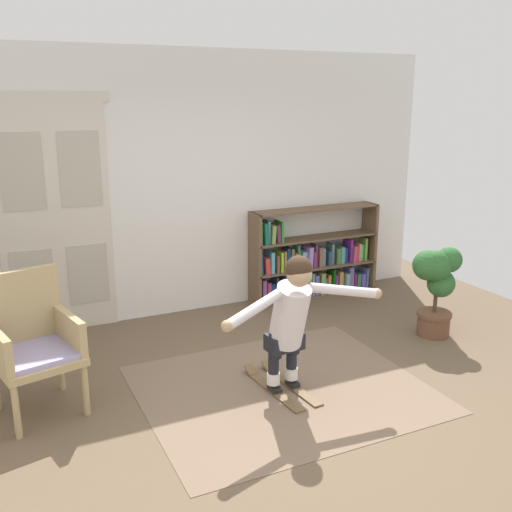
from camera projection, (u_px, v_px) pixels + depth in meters
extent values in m
plane|color=brown|center=(303.00, 412.00, 4.61)|extent=(7.20, 7.20, 0.00)
cube|color=silver|center=(190.00, 185.00, 6.49)|extent=(6.00, 0.10, 2.90)
cube|color=beige|center=(27.00, 224.00, 5.80)|extent=(0.55, 0.04, 2.35)
cube|color=#B4B09F|center=(22.00, 172.00, 5.65)|extent=(0.41, 0.01, 0.76)
cube|color=#B4B09F|center=(33.00, 281.00, 5.94)|extent=(0.41, 0.01, 0.64)
cube|color=beige|center=(84.00, 219.00, 6.03)|extent=(0.55, 0.04, 2.35)
cube|color=#B4B09F|center=(80.00, 169.00, 5.88)|extent=(0.41, 0.01, 0.76)
cube|color=#B4B09F|center=(89.00, 274.00, 6.17)|extent=(0.41, 0.01, 0.64)
cube|color=beige|center=(44.00, 96.00, 5.59)|extent=(1.22, 0.04, 0.10)
cube|color=#7B634F|center=(282.00, 389.00, 4.96)|extent=(2.33, 1.99, 0.01)
cube|color=brown|center=(255.00, 260.00, 6.84)|extent=(0.04, 0.30, 1.10)
cube|color=brown|center=(369.00, 245.00, 7.50)|extent=(0.04, 0.30, 1.10)
cube|color=brown|center=(313.00, 294.00, 7.31)|extent=(1.62, 0.30, 0.02)
cube|color=brown|center=(314.00, 266.00, 7.22)|extent=(1.62, 0.30, 0.02)
cube|color=brown|center=(315.00, 238.00, 7.12)|extent=(1.62, 0.30, 0.02)
cube|color=brown|center=(316.00, 209.00, 7.03)|extent=(1.62, 0.30, 0.02)
cube|color=#988761|center=(258.00, 292.00, 6.95)|extent=(0.03, 0.15, 0.27)
cube|color=#8E5098|center=(262.00, 290.00, 6.99)|extent=(0.05, 0.18, 0.28)
cube|color=#AA3C65|center=(267.00, 291.00, 7.02)|extent=(0.04, 0.18, 0.24)
cube|color=navy|center=(270.00, 291.00, 7.05)|extent=(0.05, 0.17, 0.22)
cube|color=#2B434F|center=(275.00, 288.00, 7.05)|extent=(0.03, 0.17, 0.30)
cube|color=#833B54|center=(278.00, 291.00, 7.08)|extent=(0.05, 0.18, 0.20)
cube|color=#412C5E|center=(283.00, 288.00, 7.09)|extent=(0.05, 0.20, 0.28)
cube|color=#662A47|center=(286.00, 289.00, 7.14)|extent=(0.03, 0.16, 0.22)
cube|color=navy|center=(290.00, 289.00, 7.14)|extent=(0.04, 0.23, 0.20)
cube|color=#21645E|center=(295.00, 288.00, 7.18)|extent=(0.05, 0.22, 0.20)
cube|color=tan|center=(300.00, 287.00, 7.18)|extent=(0.03, 0.18, 0.24)
cube|color=brown|center=(303.00, 287.00, 7.20)|extent=(0.05, 0.18, 0.22)
cube|color=#59B122|center=(307.00, 283.00, 7.23)|extent=(0.07, 0.18, 0.29)
cube|color=#5F82B2|center=(310.00, 283.00, 7.24)|extent=(0.03, 0.19, 0.29)
cube|color=#6964AB|center=(313.00, 283.00, 7.29)|extent=(0.05, 0.23, 0.25)
cube|color=olive|center=(319.00, 282.00, 7.30)|extent=(0.06, 0.22, 0.28)
cube|color=#33573F|center=(323.00, 284.00, 7.34)|extent=(0.04, 0.19, 0.20)
cube|color=orange|center=(327.00, 283.00, 7.37)|extent=(0.04, 0.15, 0.22)
cube|color=#0E5415|center=(331.00, 279.00, 7.37)|extent=(0.03, 0.17, 0.30)
cube|color=#672D6B|center=(333.00, 281.00, 7.41)|extent=(0.03, 0.19, 0.22)
cube|color=#C38D48|center=(338.00, 280.00, 7.44)|extent=(0.06, 0.16, 0.25)
cube|color=#6BA4AA|center=(344.00, 280.00, 7.46)|extent=(0.05, 0.21, 0.22)
cube|color=#6156A6|center=(348.00, 277.00, 7.47)|extent=(0.07, 0.17, 0.30)
cube|color=#891A63|center=(352.00, 280.00, 7.50)|extent=(0.03, 0.18, 0.20)
cube|color=#27733E|center=(355.00, 280.00, 7.53)|extent=(0.06, 0.20, 0.20)
cube|color=#594AC7|center=(359.00, 279.00, 7.58)|extent=(0.06, 0.24, 0.18)
cube|color=#6078AD|center=(363.00, 276.00, 7.60)|extent=(0.04, 0.20, 0.25)
cube|color=#1F5B89|center=(258.00, 263.00, 6.87)|extent=(0.06, 0.17, 0.25)
cube|color=#C53D36|center=(264.00, 264.00, 6.92)|extent=(0.07, 0.23, 0.20)
cube|color=#53AAC3|center=(270.00, 262.00, 6.92)|extent=(0.04, 0.19, 0.26)
cube|color=brown|center=(274.00, 263.00, 6.96)|extent=(0.04, 0.23, 0.21)
cube|color=#95D823|center=(279.00, 261.00, 6.97)|extent=(0.03, 0.19, 0.24)
cube|color=#8F6C55|center=(283.00, 261.00, 6.98)|extent=(0.03, 0.16, 0.25)
cube|color=navy|center=(286.00, 258.00, 7.03)|extent=(0.05, 0.14, 0.27)
cube|color=brown|center=(290.00, 258.00, 7.06)|extent=(0.04, 0.18, 0.26)
cube|color=olive|center=(294.00, 260.00, 7.08)|extent=(0.04, 0.19, 0.20)
cube|color=#3A6E54|center=(297.00, 256.00, 7.09)|extent=(0.05, 0.15, 0.30)
cube|color=#7CBCCE|center=(302.00, 259.00, 7.13)|extent=(0.06, 0.17, 0.20)
cube|color=#9D76C5|center=(307.00, 256.00, 7.13)|extent=(0.07, 0.21, 0.27)
cube|color=#722F5D|center=(311.00, 258.00, 7.16)|extent=(0.03, 0.21, 0.20)
cube|color=#733D6F|center=(314.00, 255.00, 7.18)|extent=(0.03, 0.16, 0.27)
cube|color=brown|center=(317.00, 256.00, 7.19)|extent=(0.04, 0.21, 0.25)
cube|color=teal|center=(321.00, 256.00, 7.22)|extent=(0.04, 0.14, 0.22)
cube|color=navy|center=(326.00, 257.00, 7.26)|extent=(0.05, 0.21, 0.18)
cube|color=slate|center=(330.00, 253.00, 7.28)|extent=(0.04, 0.15, 0.26)
cube|color=#466C3A|center=(335.00, 255.00, 7.32)|extent=(0.06, 0.19, 0.20)
cube|color=teal|center=(340.00, 254.00, 7.34)|extent=(0.05, 0.16, 0.21)
cube|color=navy|center=(343.00, 254.00, 7.37)|extent=(0.04, 0.17, 0.19)
cube|color=#712592|center=(348.00, 250.00, 7.37)|extent=(0.03, 0.19, 0.29)
cube|color=#A94F57|center=(350.00, 253.00, 7.39)|extent=(0.03, 0.23, 0.21)
cube|color=#BE3252|center=(353.00, 253.00, 7.41)|extent=(0.06, 0.19, 0.20)
cube|color=tan|center=(357.00, 251.00, 7.43)|extent=(0.04, 0.16, 0.23)
cube|color=#4DD875|center=(359.00, 252.00, 7.47)|extent=(0.04, 0.15, 0.20)
cube|color=#6EA43F|center=(363.00, 248.00, 7.46)|extent=(0.03, 0.15, 0.29)
cube|color=#489058|center=(258.00, 232.00, 6.78)|extent=(0.04, 0.20, 0.27)
cube|color=#135F45|center=(264.00, 233.00, 6.78)|extent=(0.06, 0.21, 0.26)
cube|color=#7395B2|center=(267.00, 232.00, 6.81)|extent=(0.03, 0.15, 0.27)
cube|color=#769B49|center=(271.00, 234.00, 6.83)|extent=(0.06, 0.19, 0.22)
cube|color=#622A4D|center=(276.00, 233.00, 6.86)|extent=(0.06, 0.18, 0.22)
cube|color=#268F2D|center=(279.00, 231.00, 6.89)|extent=(0.03, 0.21, 0.24)
cylinder|color=tan|center=(16.00, 412.00, 4.20)|extent=(0.06, 0.06, 0.42)
cylinder|color=tan|center=(86.00, 390.00, 4.52)|extent=(0.06, 0.06, 0.42)
cylinder|color=tan|center=(61.00, 366.00, 4.91)|extent=(0.06, 0.06, 0.42)
cube|color=tan|center=(37.00, 359.00, 4.49)|extent=(0.72, 0.72, 0.06)
cube|color=#A49CD1|center=(37.00, 353.00, 4.48)|extent=(0.65, 0.65, 0.04)
cube|color=tan|center=(21.00, 307.00, 4.60)|extent=(0.60, 0.20, 0.60)
cube|color=tan|center=(70.00, 330.00, 4.61)|extent=(0.19, 0.56, 0.28)
cylinder|color=brown|center=(433.00, 323.00, 6.06)|extent=(0.33, 0.33, 0.25)
cylinder|color=brown|center=(434.00, 314.00, 6.04)|extent=(0.36, 0.36, 0.04)
cylinder|color=#4C3823|center=(436.00, 295.00, 5.98)|extent=(0.04, 0.04, 0.36)
sphere|color=#2B612D|center=(436.00, 266.00, 5.86)|extent=(0.31, 0.31, 0.31)
sphere|color=#2B612D|center=(449.00, 260.00, 5.88)|extent=(0.26, 0.26, 0.26)
sphere|color=#2B612D|center=(441.00, 283.00, 5.95)|extent=(0.28, 0.28, 0.28)
sphere|color=#2B612D|center=(436.00, 262.00, 5.83)|extent=(0.23, 0.23, 0.23)
sphere|color=#2B612D|center=(428.00, 265.00, 5.87)|extent=(0.31, 0.31, 0.31)
cube|color=brown|center=(273.00, 390.00, 4.92)|extent=(0.16, 0.82, 0.01)
cube|color=brown|center=(251.00, 370.00, 5.22)|extent=(0.10, 0.12, 0.06)
cube|color=black|center=(275.00, 389.00, 4.89)|extent=(0.09, 0.13, 0.04)
cube|color=brown|center=(291.00, 385.00, 5.00)|extent=(0.16, 0.82, 0.01)
cube|color=brown|center=(268.00, 365.00, 5.31)|extent=(0.10, 0.12, 0.06)
cube|color=black|center=(292.00, 383.00, 4.98)|extent=(0.09, 0.13, 0.04)
cylinder|color=white|center=(273.00, 378.00, 4.89)|extent=(0.12, 0.12, 0.10)
cylinder|color=black|center=(274.00, 356.00, 4.83)|extent=(0.10, 0.10, 0.30)
cylinder|color=black|center=(275.00, 345.00, 4.78)|extent=(0.12, 0.12, 0.22)
cylinder|color=white|center=(291.00, 373.00, 4.97)|extent=(0.12, 0.12, 0.10)
cylinder|color=black|center=(292.00, 352.00, 4.92)|extent=(0.10, 0.10, 0.30)
cylinder|color=black|center=(293.00, 340.00, 4.87)|extent=(0.12, 0.12, 0.22)
cube|color=black|center=(284.00, 341.00, 4.83)|extent=(0.32, 0.21, 0.14)
cylinder|color=silver|center=(289.00, 315.00, 4.70)|extent=(0.32, 0.43, 0.57)
sphere|color=tan|center=(299.00, 274.00, 4.50)|extent=(0.22, 0.22, 0.20)
sphere|color=#382619|center=(299.00, 269.00, 4.49)|extent=(0.23, 0.23, 0.21)
cylinder|color=silver|center=(254.00, 309.00, 4.32)|extent=(0.57, 0.31, 0.17)
sphere|color=tan|center=(227.00, 326.00, 4.12)|extent=(0.10, 0.10, 0.09)
cylinder|color=silver|center=(344.00, 291.00, 4.73)|extent=(0.59, 0.21, 0.17)
sphere|color=tan|center=(377.00, 294.00, 4.80)|extent=(0.10, 0.10, 0.09)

